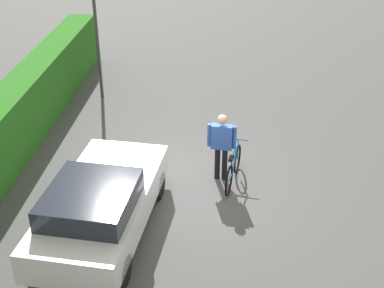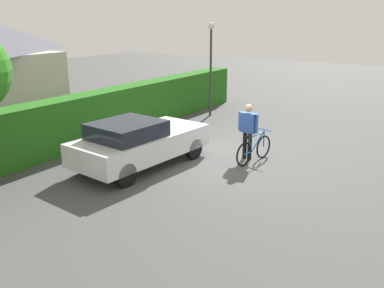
{
  "view_description": "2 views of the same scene",
  "coord_description": "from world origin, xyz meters",
  "px_view_note": "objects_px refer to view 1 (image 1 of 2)",
  "views": [
    {
      "loc": [
        -10.53,
        -1.01,
        7.12
      ],
      "look_at": [
        -0.05,
        -0.07,
        1.14
      ],
      "focal_mm": 49.89,
      "sensor_mm": 36.0,
      "label": 1
    },
    {
      "loc": [
        -10.73,
        -5.95,
        4.19
      ],
      "look_at": [
        -1.85,
        -0.13,
        0.93
      ],
      "focal_mm": 38.69,
      "sensor_mm": 36.0,
      "label": 2
    }
  ],
  "objects_px": {
    "parked_car_near": "(100,205)",
    "person_rider": "(222,142)",
    "street_lamp": "(95,16)",
    "bicycle": "(233,168)"
  },
  "relations": [
    {
      "from": "person_rider",
      "to": "street_lamp",
      "type": "height_order",
      "value": "street_lamp"
    },
    {
      "from": "person_rider",
      "to": "street_lamp",
      "type": "distance_m",
      "value": 6.2
    },
    {
      "from": "bicycle",
      "to": "person_rider",
      "type": "bearing_deg",
      "value": 64.57
    },
    {
      "from": "bicycle",
      "to": "street_lamp",
      "type": "relative_size",
      "value": 0.43
    },
    {
      "from": "bicycle",
      "to": "street_lamp",
      "type": "bearing_deg",
      "value": 42.94
    },
    {
      "from": "parked_car_near",
      "to": "person_rider",
      "type": "relative_size",
      "value": 2.52
    },
    {
      "from": "bicycle",
      "to": "person_rider",
      "type": "xyz_separation_m",
      "value": [
        0.14,
        0.3,
        0.62
      ]
    },
    {
      "from": "parked_car_near",
      "to": "bicycle",
      "type": "height_order",
      "value": "parked_car_near"
    },
    {
      "from": "street_lamp",
      "to": "person_rider",
      "type": "bearing_deg",
      "value": -138.23
    },
    {
      "from": "person_rider",
      "to": "bicycle",
      "type": "bearing_deg",
      "value": -115.43
    }
  ]
}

